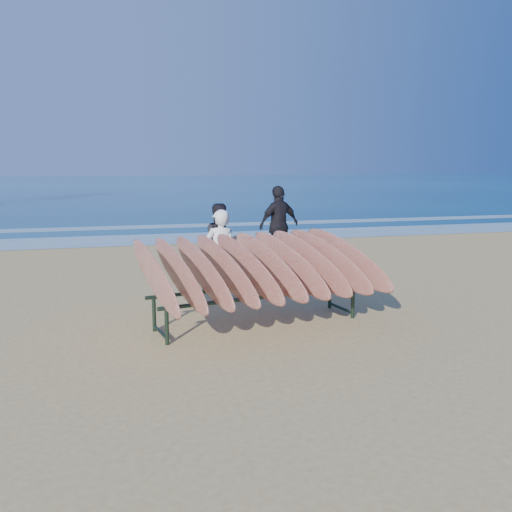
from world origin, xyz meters
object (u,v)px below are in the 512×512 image
(surfboard_rack, at_px, (258,267))
(person_dark_a, at_px, (222,243))
(person_dark_b, at_px, (279,225))
(person_white, at_px, (220,254))

(surfboard_rack, bearing_deg, person_dark_a, 78.30)
(surfboard_rack, height_order, person_dark_b, person_dark_b)
(surfboard_rack, xyz_separation_m, person_dark_b, (1.78, 4.68, 0.05))
(person_dark_b, bearing_deg, person_dark_a, 24.51)
(person_white, bearing_deg, surfboard_rack, 92.14)
(person_white, bearing_deg, person_dark_b, -129.21)
(surfboard_rack, distance_m, person_white, 1.71)
(surfboard_rack, height_order, person_white, person_white)
(person_white, bearing_deg, person_dark_a, -107.41)
(person_dark_a, distance_m, person_dark_b, 2.36)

